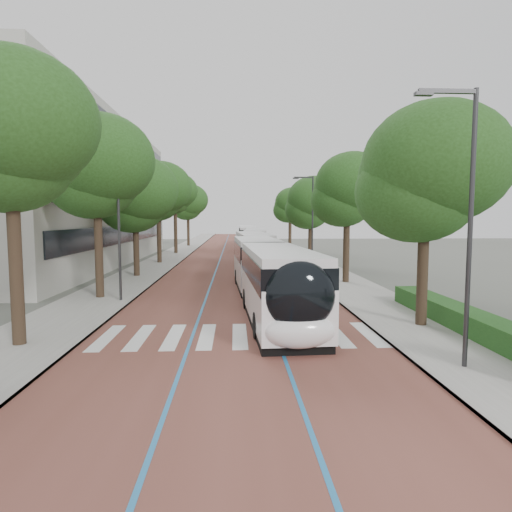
{
  "coord_description": "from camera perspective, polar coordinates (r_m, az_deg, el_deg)",
  "views": [
    {
      "loc": [
        0.02,
        -14.99,
        4.47
      ],
      "look_at": [
        1.21,
        8.7,
        2.4
      ],
      "focal_mm": 30.0,
      "sensor_mm": 36.0,
      "label": 1
    }
  ],
  "objects": [
    {
      "name": "ground",
      "position": [
        15.64,
        -2.89,
        -11.63
      ],
      "size": [
        160.0,
        160.0,
        0.0
      ],
      "primitive_type": "plane",
      "color": "#51544C",
      "rests_on": "ground"
    },
    {
      "name": "road",
      "position": [
        55.17,
        -2.88,
        0.35
      ],
      "size": [
        11.0,
        140.0,
        0.02
      ],
      "primitive_type": "cube",
      "color": "brown",
      "rests_on": "ground"
    },
    {
      "name": "sidewalk_left",
      "position": [
        55.67,
        -10.62,
        0.37
      ],
      "size": [
        4.0,
        140.0,
        0.12
      ],
      "primitive_type": "cube",
      "color": "gray",
      "rests_on": "ground"
    },
    {
      "name": "sidewalk_right",
      "position": [
        55.67,
        4.86,
        0.43
      ],
      "size": [
        4.0,
        140.0,
        0.12
      ],
      "primitive_type": "cube",
      "color": "gray",
      "rests_on": "ground"
    },
    {
      "name": "kerb_left",
      "position": [
        55.45,
        -8.68,
        0.38
      ],
      "size": [
        0.2,
        140.0,
        0.14
      ],
      "primitive_type": "cube",
      "color": "gray",
      "rests_on": "ground"
    },
    {
      "name": "kerb_right",
      "position": [
        55.45,
        2.91,
        0.43
      ],
      "size": [
        0.2,
        140.0,
        0.14
      ],
      "primitive_type": "cube",
      "color": "gray",
      "rests_on": "ground"
    },
    {
      "name": "zebra_crossing",
      "position": [
        16.6,
        -2.18,
        -10.56
      ],
      "size": [
        10.55,
        3.6,
        0.01
      ],
      "color": "silver",
      "rests_on": "ground"
    },
    {
      "name": "lane_line_left",
      "position": [
        55.19,
        -4.54,
        0.36
      ],
      "size": [
        0.12,
        126.0,
        0.01
      ],
      "primitive_type": "cube",
      "color": "#2270AD",
      "rests_on": "road"
    },
    {
      "name": "lane_line_right",
      "position": [
        55.19,
        -1.22,
        0.37
      ],
      "size": [
        0.12,
        126.0,
        0.01
      ],
      "primitive_type": "cube",
      "color": "#2270AD",
      "rests_on": "road"
    },
    {
      "name": "office_building",
      "position": [
        47.27,
        -27.48,
        7.51
      ],
      "size": [
        18.11,
        40.0,
        14.0
      ],
      "color": "#9B988F",
      "rests_on": "ground"
    },
    {
      "name": "hedge",
      "position": [
        17.96,
        27.9,
        -8.31
      ],
      "size": [
        1.2,
        14.0,
        0.8
      ],
      "primitive_type": "cube",
      "color": "#1A4317",
      "rests_on": "sidewalk_right"
    },
    {
      "name": "streetlight_near",
      "position": [
        13.69,
        26.1,
        5.93
      ],
      "size": [
        1.82,
        0.2,
        8.0
      ],
      "color": "#2D2D30",
      "rests_on": "sidewalk_right"
    },
    {
      "name": "streetlight_far",
      "position": [
        37.57,
        7.28,
        5.48
      ],
      "size": [
        1.82,
        0.2,
        8.0
      ],
      "color": "#2D2D30",
      "rests_on": "sidewalk_right"
    },
    {
      "name": "lamp_post_left",
      "position": [
        23.79,
        -17.82,
        3.91
      ],
      "size": [
        0.14,
        0.14,
        8.0
      ],
      "primitive_type": "cylinder",
      "color": "#2D2D30",
      "rests_on": "sidewalk_left"
    },
    {
      "name": "trees_left",
      "position": [
        41.18,
        -13.53,
        8.15
      ],
      "size": [
        6.09,
        60.69,
        9.62
      ],
      "color": "black",
      "rests_on": "ground"
    },
    {
      "name": "trees_right",
      "position": [
        35.44,
        9.73,
        7.45
      ],
      "size": [
        5.75,
        47.28,
        8.51
      ],
      "color": "black",
      "rests_on": "ground"
    },
    {
      "name": "lead_bus",
      "position": [
        22.06,
        1.51,
        -2.42
      ],
      "size": [
        3.41,
        18.5,
        3.2
      ],
      "rotation": [
        0.0,
        0.0,
        0.05
      ],
      "color": "black",
      "rests_on": "ground"
    },
    {
      "name": "bus_queued_0",
      "position": [
        37.56,
        -0.3,
        0.65
      ],
      "size": [
        3.11,
        12.5,
        3.2
      ],
      "rotation": [
        0.0,
        0.0,
        0.05
      ],
      "color": "white",
      "rests_on": "ground"
    },
    {
      "name": "bus_queued_1",
      "position": [
        50.75,
        -0.07,
        1.78
      ],
      "size": [
        3.28,
        12.53,
        3.2
      ],
      "rotation": [
        0.0,
        0.0,
        -0.06
      ],
      "color": "white",
      "rests_on": "ground"
    },
    {
      "name": "bus_queued_2",
      "position": [
        64.34,
        -1.01,
        2.46
      ],
      "size": [
        2.77,
        12.44,
        3.2
      ],
      "rotation": [
        0.0,
        0.0,
        -0.02
      ],
      "color": "white",
      "rests_on": "ground"
    },
    {
      "name": "bus_queued_3",
      "position": [
        77.09,
        -1.33,
        2.88
      ],
      "size": [
        2.69,
        12.43,
        3.2
      ],
      "rotation": [
        0.0,
        0.0,
        -0.01
      ],
      "color": "white",
      "rests_on": "ground"
    }
  ]
}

